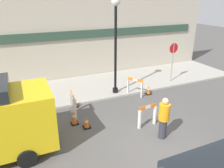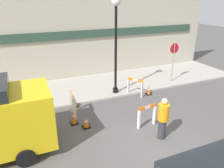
# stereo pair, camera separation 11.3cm
# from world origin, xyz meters

# --- Properties ---
(ground_plane) EXTENTS (60.00, 60.00, 0.00)m
(ground_plane) POSITION_xyz_m (0.00, 0.00, 0.00)
(ground_plane) COLOR #565451
(sidewalk_slab) EXTENTS (18.00, 3.84, 0.11)m
(sidewalk_slab) POSITION_xyz_m (0.00, 6.42, 0.05)
(sidewalk_slab) COLOR #ADA89E
(sidewalk_slab) RESTS_ON ground_plane
(storefront_facade) EXTENTS (18.00, 0.22, 5.50)m
(storefront_facade) POSITION_xyz_m (0.00, 8.41, 2.75)
(storefront_facade) COLOR #BCB29E
(storefront_facade) RESTS_ON ground_plane
(streetlamp_post) EXTENTS (0.44, 0.44, 4.86)m
(streetlamp_post) POSITION_xyz_m (0.52, 4.99, 3.25)
(streetlamp_post) COLOR black
(streetlamp_post) RESTS_ON sidewalk_slab
(stop_sign) EXTENTS (0.60, 0.06, 2.35)m
(stop_sign) POSITION_xyz_m (4.37, 5.19, 1.68)
(stop_sign) COLOR gray
(stop_sign) RESTS_ON sidewalk_slab
(barricade_0) EXTENTS (0.16, 0.73, 1.14)m
(barricade_0) POSITION_xyz_m (-2.17, 3.58, 0.60)
(barricade_0) COLOR white
(barricade_0) RESTS_ON ground_plane
(barricade_1) EXTENTS (0.83, 0.18, 0.96)m
(barricade_1) POSITION_xyz_m (0.37, 1.56, 0.52)
(barricade_1) COLOR white
(barricade_1) RESTS_ON ground_plane
(barricade_2) EXTENTS (0.61, 0.77, 0.99)m
(barricade_2) POSITION_xyz_m (1.37, 4.35, 0.54)
(barricade_2) COLOR white
(barricade_2) RESTS_ON ground_plane
(traffic_cone_0) EXTENTS (0.30, 0.30, 0.51)m
(traffic_cone_0) POSITION_xyz_m (2.17, 4.25, 0.24)
(traffic_cone_0) COLOR black
(traffic_cone_0) RESTS_ON ground_plane
(traffic_cone_1) EXTENTS (0.30, 0.30, 0.49)m
(traffic_cone_1) POSITION_xyz_m (-1.92, 2.45, 0.24)
(traffic_cone_1) COLOR black
(traffic_cone_1) RESTS_ON ground_plane
(traffic_cone_2) EXTENTS (0.30, 0.30, 0.65)m
(traffic_cone_2) POSITION_xyz_m (-2.31, 2.92, 0.31)
(traffic_cone_2) COLOR black
(traffic_cone_2) RESTS_ON ground_plane
(traffic_cone_3) EXTENTS (0.30, 0.30, 0.50)m
(traffic_cone_3) POSITION_xyz_m (-1.88, 4.40, 0.24)
(traffic_cone_3) COLOR black
(traffic_cone_3) RESTS_ON ground_plane
(person_worker) EXTENTS (0.46, 0.46, 1.64)m
(person_worker) POSITION_xyz_m (0.47, 0.66, 0.87)
(person_worker) COLOR #33333D
(person_worker) RESTS_ON ground_plane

